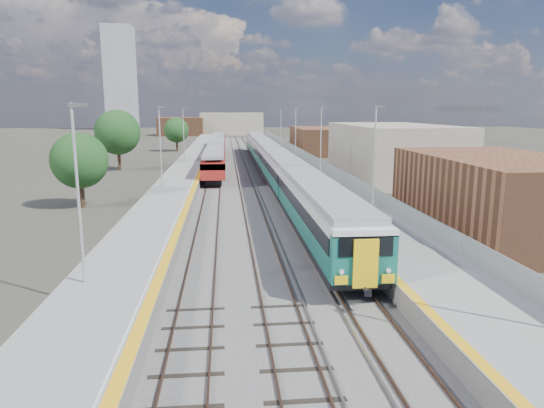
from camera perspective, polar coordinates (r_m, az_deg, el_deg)
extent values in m
plane|color=#47443A|center=(62.91, -1.66, 3.58)|extent=(320.00, 320.00, 0.00)
cube|color=#565451|center=(65.27, -3.78, 3.86)|extent=(10.50, 155.00, 0.06)
cube|color=#4C3323|center=(67.90, -1.28, 4.23)|extent=(0.07, 160.00, 0.14)
cube|color=#4C3323|center=(68.02, -0.07, 4.24)|extent=(0.07, 160.00, 0.14)
cube|color=#4C3323|center=(67.73, -4.24, 4.18)|extent=(0.07, 160.00, 0.14)
cube|color=#4C3323|center=(67.78, -3.02, 4.20)|extent=(0.07, 160.00, 0.14)
cube|color=#4C3323|center=(67.75, -7.21, 4.13)|extent=(0.07, 160.00, 0.14)
cube|color=#4C3323|center=(67.72, -5.99, 4.15)|extent=(0.07, 160.00, 0.14)
cube|color=gray|center=(67.87, -1.56, 4.22)|extent=(0.08, 160.00, 0.10)
cube|color=gray|center=(67.79, -2.74, 4.20)|extent=(0.08, 160.00, 0.10)
cube|color=slate|center=(65.86, 2.77, 4.35)|extent=(4.70, 155.00, 1.00)
cube|color=gray|center=(65.80, 2.77, 4.78)|extent=(4.70, 155.00, 0.03)
cube|color=#F1AE15|center=(65.54, 0.95, 4.79)|extent=(0.40, 155.00, 0.01)
cube|color=gray|center=(66.09, 4.68, 5.31)|extent=(0.06, 155.00, 1.20)
cylinder|color=#9EA0A3|center=(36.04, 11.94, 5.33)|extent=(0.12, 0.12, 7.50)
cube|color=#4C4C4F|center=(35.95, 12.57, 11.12)|extent=(0.70, 0.18, 0.14)
cylinder|color=#9EA0A3|center=(55.39, 5.77, 7.46)|extent=(0.12, 0.12, 7.50)
cube|color=#4C4C4F|center=(55.33, 6.10, 11.23)|extent=(0.70, 0.18, 0.14)
cylinder|color=#9EA0A3|center=(75.08, 2.79, 8.45)|extent=(0.12, 0.12, 7.50)
cube|color=#4C4C4F|center=(75.03, 3.01, 11.23)|extent=(0.70, 0.18, 0.14)
cylinder|color=#9EA0A3|center=(94.90, 1.04, 9.02)|extent=(0.12, 0.12, 7.50)
cube|color=#4C4C4F|center=(94.86, 1.20, 11.22)|extent=(0.70, 0.18, 0.14)
cube|color=slate|center=(65.37, -9.77, 4.15)|extent=(4.30, 155.00, 1.00)
cube|color=gray|center=(65.32, -9.78, 4.59)|extent=(4.30, 155.00, 0.03)
cube|color=#F1AE15|center=(65.20, -8.11, 4.64)|extent=(0.45, 155.00, 0.01)
cube|color=silver|center=(65.22, -8.42, 4.64)|extent=(0.08, 155.00, 0.01)
cylinder|color=#9EA0A3|center=(21.40, -21.84, 0.92)|extent=(0.12, 0.12, 7.50)
cube|color=#4C4C4F|center=(21.04, -21.90, 10.77)|extent=(0.70, 0.18, 0.14)
cylinder|color=#9EA0A3|center=(46.75, -12.99, 6.56)|extent=(0.12, 0.12, 7.50)
cube|color=#4C4C4F|center=(46.59, -12.88, 11.05)|extent=(0.70, 0.18, 0.14)
cylinder|color=#9EA0A3|center=(72.56, -10.36, 8.19)|extent=(0.12, 0.12, 7.50)
cube|color=#4C4C4F|center=(72.46, -10.27, 11.08)|extent=(0.70, 0.18, 0.14)
cube|color=brown|center=(35.70, 25.16, 0.94)|extent=(9.00, 16.00, 5.20)
cube|color=gray|center=(60.88, 13.95, 6.03)|extent=(11.00, 22.00, 6.40)
cube|color=brown|center=(92.03, 5.32, 7.43)|extent=(8.00, 18.00, 4.80)
cube|color=gray|center=(162.31, -4.78, 9.41)|extent=(20.00, 14.00, 7.00)
cube|color=brown|center=(157.93, -10.64, 8.96)|extent=(14.00, 12.00, 5.60)
cube|color=gray|center=(206.65, -17.39, 13.89)|extent=(11.00, 11.00, 40.00)
cube|color=black|center=(30.28, 5.44, -3.05)|extent=(2.69, 19.32, 0.46)
cube|color=#115B54|center=(30.10, 5.47, -1.59)|extent=(2.79, 19.32, 1.13)
cube|color=black|center=(29.91, 5.50, 0.07)|extent=(2.85, 19.32, 0.77)
cube|color=silver|center=(29.80, 5.52, 1.23)|extent=(2.79, 19.32, 0.48)
cube|color=gray|center=(29.73, 5.53, 2.02)|extent=(2.48, 19.32, 0.40)
cube|color=black|center=(49.52, 1.13, 2.54)|extent=(2.69, 19.32, 0.46)
cube|color=#115B54|center=(49.40, 1.13, 3.45)|extent=(2.79, 19.32, 1.13)
cube|color=black|center=(49.29, 1.14, 4.48)|extent=(2.85, 19.32, 0.77)
cube|color=silver|center=(49.22, 1.14, 5.19)|extent=(2.79, 19.32, 0.48)
cube|color=gray|center=(49.18, 1.14, 5.67)|extent=(2.48, 19.32, 0.40)
cube|color=black|center=(69.08, -0.76, 4.99)|extent=(2.69, 19.32, 0.46)
cube|color=#115B54|center=(69.00, -0.76, 5.64)|extent=(2.79, 19.32, 1.13)
cube|color=black|center=(68.92, -0.76, 6.38)|extent=(2.85, 19.32, 0.77)
cube|color=silver|center=(68.87, -0.77, 6.89)|extent=(2.79, 19.32, 0.48)
cube|color=gray|center=(68.84, -0.77, 7.23)|extent=(2.48, 19.32, 0.40)
cube|color=black|center=(88.76, -1.82, 6.35)|extent=(2.69, 19.32, 0.46)
cube|color=#115B54|center=(88.69, -1.82, 6.86)|extent=(2.79, 19.32, 1.13)
cube|color=black|center=(88.63, -1.83, 7.43)|extent=(2.85, 19.32, 0.77)
cube|color=silver|center=(88.59, -1.83, 7.83)|extent=(2.79, 19.32, 0.48)
cube|color=gray|center=(88.57, -1.83, 8.10)|extent=(2.48, 19.32, 0.40)
cube|color=#115B54|center=(20.67, 10.69, -6.34)|extent=(2.77, 0.59, 2.08)
cube|color=black|center=(20.21, 10.99, -4.99)|extent=(2.28, 0.06, 0.79)
cube|color=yellow|center=(20.36, 10.97, -6.91)|extent=(1.04, 0.10, 2.08)
cube|color=black|center=(59.32, -6.75, 3.47)|extent=(1.76, 14.95, 0.61)
cube|color=maroon|center=(59.15, -6.78, 4.87)|extent=(2.59, 17.59, 1.85)
cube|color=black|center=(59.10, -6.79, 5.32)|extent=(2.65, 17.59, 0.65)
cube|color=gray|center=(59.01, -6.81, 6.21)|extent=(2.31, 17.59, 0.37)
cube|color=black|center=(77.28, -6.48, 5.24)|extent=(1.76, 14.95, 0.61)
cube|color=maroon|center=(77.15, -6.50, 6.33)|extent=(2.59, 17.59, 1.85)
cube|color=black|center=(77.11, -6.51, 6.67)|extent=(2.65, 17.59, 0.65)
cube|color=gray|center=(77.05, -6.53, 7.35)|extent=(2.31, 17.59, 0.37)
cube|color=black|center=(95.29, -6.31, 6.35)|extent=(1.76, 14.95, 0.61)
cube|color=maroon|center=(95.18, -6.33, 7.23)|extent=(2.59, 17.59, 1.85)
cube|color=black|center=(95.15, -6.34, 7.51)|extent=(2.65, 17.59, 0.65)
cube|color=gray|center=(95.10, -6.35, 8.06)|extent=(2.31, 17.59, 0.37)
cylinder|color=#382619|center=(44.16, -21.45, 1.03)|extent=(0.44, 0.44, 2.22)
sphere|color=#1B3E18|center=(43.79, -21.72, 4.77)|extent=(4.69, 4.69, 4.69)
cylinder|color=#382619|center=(69.41, -17.53, 4.96)|extent=(0.44, 0.44, 2.85)
sphere|color=#1B3E18|center=(69.14, -17.71, 8.03)|extent=(6.03, 6.03, 6.03)
cylinder|color=#382619|center=(98.20, -11.13, 6.77)|extent=(0.44, 0.44, 2.31)
sphere|color=#1B3E18|center=(98.03, -11.19, 8.53)|extent=(4.87, 4.87, 4.87)
cylinder|color=#382619|center=(77.63, 13.52, 5.53)|extent=(0.44, 0.44, 2.21)
sphere|color=#1B3E18|center=(77.42, 13.62, 7.65)|extent=(4.66, 4.66, 4.66)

